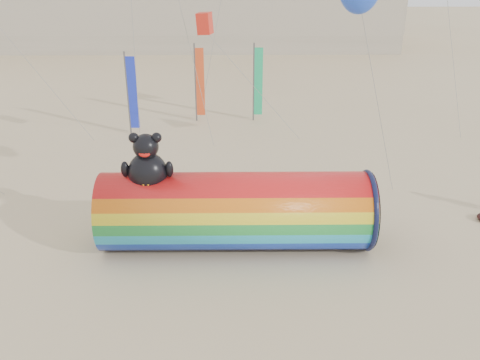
{
  "coord_description": "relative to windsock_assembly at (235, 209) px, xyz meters",
  "views": [
    {
      "loc": [
        0.29,
        -18.32,
        11.5
      ],
      "look_at": [
        0.5,
        1.5,
        2.4
      ],
      "focal_mm": 40.0,
      "sensor_mm": 36.0,
      "label": 1
    }
  ],
  "objects": [
    {
      "name": "festival_banners",
      "position": [
        -2.41,
        15.22,
        1.01
      ],
      "size": [
        8.51,
        2.78,
        5.2
      ],
      "color": "#59595E",
      "rests_on": "ground"
    },
    {
      "name": "ground",
      "position": [
        -0.31,
        -0.42,
        -1.63
      ],
      "size": [
        160.0,
        160.0,
        0.0
      ],
      "primitive_type": "plane",
      "color": "#CCB58C",
      "rests_on": "ground"
    },
    {
      "name": "windsock_assembly",
      "position": [
        0.0,
        0.0,
        0.0
      ],
      "size": [
        10.67,
        3.25,
        4.92
      ],
      "color": "red",
      "rests_on": "ground"
    }
  ]
}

